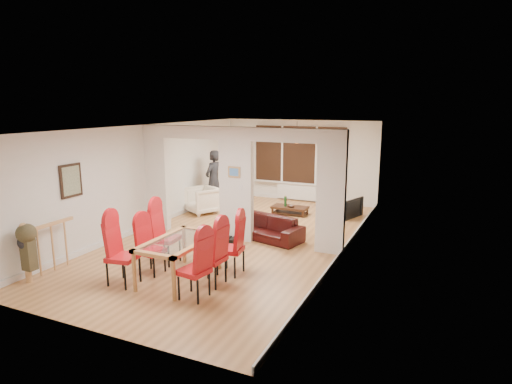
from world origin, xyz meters
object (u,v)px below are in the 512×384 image
Objects in this scene: dining_table at (180,260)px; dining_chair_la at (123,252)px; coffee_table at (290,210)px; dining_chair_lb at (151,247)px; dining_chair_lc at (166,235)px; armchair at (202,200)px; person at (213,180)px; dining_chair_rc at (230,245)px; television at (351,208)px; sofa at (265,227)px; bowl at (291,206)px; bottle at (285,201)px; dining_chair_ra at (194,266)px; dining_chair_rb at (211,254)px.

dining_table is 1.35× the size of dining_chair_la.
dining_chair_lb is at bearing -99.51° from coffee_table.
dining_chair_lc reaches higher than dining_chair_lb.
armchair is at bearing 95.05° from dining_chair_la.
dining_chair_lb is at bearing 177.68° from dining_table.
dining_table is at bearing 6.09° from dining_chair_lb.
person reaches higher than dining_chair_lb.
dining_chair_rc is 1.18× the size of television.
sofa is 2.35m from coffee_table.
armchair is 2.55m from bowl.
dining_table is 1.43× the size of dining_chair_rc.
dining_chair_la reaches higher than dining_chair_rc.
dining_chair_rc is (1.41, 0.04, -0.02)m from dining_chair_lc.
bottle reaches higher than coffee_table.
armchair is at bearing -160.85° from bowl.
person reaches higher than dining_chair_la.
bowl is (-0.35, 5.62, -0.29)m from dining_chair_ra.
dining_chair_rc reaches higher than armchair.
coffee_table is at bearing 109.22° from sofa.
bottle is (0.73, 5.10, -0.13)m from dining_chair_lb.
dining_chair_lc reaches higher than television.
television is 0.93× the size of coffee_table.
bottle reaches higher than bowl.
dining_chair_la is 3.87× the size of bottle.
person is 2.44m from bowl.
sofa is (1.07, 2.80, -0.24)m from dining_chair_lb.
dining_table is at bearing -91.15° from bottle.
dining_table is 5.84m from television.
armchair is 0.47× the size of person.
dining_chair_lb is at bearing -175.21° from dining_chair_rb.
bottle is 0.22m from bowl.
television is at bearing 47.98° from armchair.
dining_chair_rc is 4.61m from armchair.
bottle is (-0.60, 4.50, -0.17)m from dining_chair_rc.
armchair is at bearing 126.79° from television.
sofa is 2.33m from bottle.
dining_chair_ra is 0.99× the size of dining_chair_rc.
dining_chair_rb is at bearing 33.53° from person.
armchair is at bearing 129.18° from dining_chair_ra.
television is (1.44, 2.71, 0.00)m from sofa.
sofa reaches higher than coffee_table.
dining_chair_la is 1.25× the size of television.
sofa is at bearing 1.07° from armchair.
dining_chair_rc reaches higher than dining_chair_lb.
person is at bearing 126.05° from dining_chair_ra.
bottle is (2.22, 0.86, 0.00)m from armchair.
bottle is at bearing 104.65° from dining_chair_ra.
television is (2.65, 6.10, -0.31)m from dining_chair_la.
coffee_table is at bearing 87.31° from dining_chair_rc.
armchair is (-1.41, 3.68, -0.20)m from dining_chair_lc.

